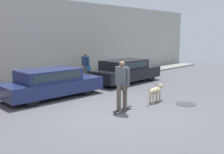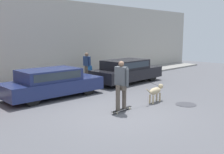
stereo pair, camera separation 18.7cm
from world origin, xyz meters
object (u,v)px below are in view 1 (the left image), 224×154
Objects in this scene: skateboarder at (122,83)px; parked_car_1 at (52,83)px; dog at (156,91)px; pedestrian_with_bag at (86,65)px; parked_car_2 at (126,71)px.

parked_car_1 is at bearing 93.28° from skateboarder.
dog is 5.96m from pedestrian_with_bag.
pedestrian_with_bag is at bearing 32.10° from parked_car_1.
skateboarder reaches higher than parked_car_1.
parked_car_2 is at bearing 2.17° from parked_car_1.
skateboarder is at bearing 63.86° from pedestrian_with_bag.
dog is (2.43, -3.63, -0.16)m from parked_car_1.
parked_car_2 is at bearing 119.15° from pedestrian_with_bag.
pedestrian_with_bag is (3.24, 5.70, -0.08)m from skateboarder.
pedestrian_with_bag reaches higher than parked_car_1.
skateboarder is at bearing -141.05° from parked_car_2.
pedestrian_with_bag is (1.33, 5.79, 0.48)m from dog.
skateboarder is (-1.91, 0.09, 0.56)m from dog.
pedestrian_with_bag is (3.76, 2.16, 0.31)m from parked_car_1.
parked_car_1 is 2.86× the size of pedestrian_with_bag.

